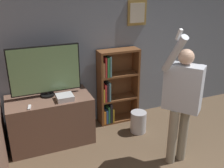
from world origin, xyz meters
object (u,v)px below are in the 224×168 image
object	(u,v)px
television	(45,71)
bookshelf	(114,88)
person	(182,97)
game_console	(65,97)
waste_bin	(138,122)

from	to	relation	value
television	bookshelf	size ratio (longest dim) A/B	0.79
person	game_console	bearing A→B (deg)	-165.56
person	waste_bin	xyz separation A→B (m)	(-0.15, 0.91, -0.84)
game_console	television	bearing A→B (deg)	132.25
bookshelf	person	xyz separation A→B (m)	(0.38, -1.44, 0.37)
person	television	bearing A→B (deg)	-167.28
television	bookshelf	world-z (taller)	television
game_console	waste_bin	size ratio (longest dim) A/B	0.67
bookshelf	waste_bin	world-z (taller)	bookshelf
bookshelf	waste_bin	size ratio (longest dim) A/B	3.64
game_console	bookshelf	world-z (taller)	bookshelf
person	waste_bin	size ratio (longest dim) A/B	5.29
television	game_console	xyz separation A→B (m)	(0.22, -0.24, -0.38)
game_console	person	world-z (taller)	person
game_console	person	size ratio (longest dim) A/B	0.13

